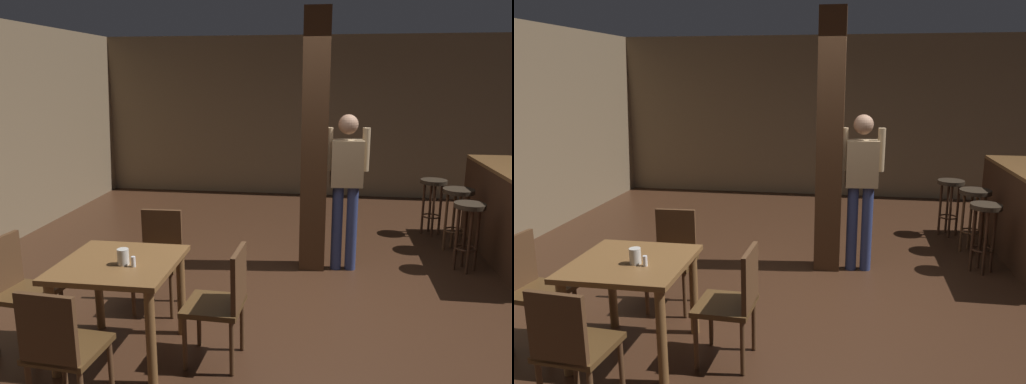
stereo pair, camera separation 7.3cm
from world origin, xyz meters
The scene contains 15 objects.
ground_plane centered at (0.00, 0.00, 0.00)m, with size 10.80×10.80×0.00m, color #382114.
wall_back centered at (0.00, 4.50, 1.40)m, with size 8.00×0.10×2.80m, color #756047.
pillar centered at (-0.06, 0.90, 1.40)m, with size 0.28×0.28×2.80m, color #422816.
dining_table centered at (-1.45, -1.15, 0.62)m, with size 0.86×0.86×0.76m.
chair_south centered at (-1.49, -1.93, 0.51)m, with size 0.45×0.45×0.89m.
chair_west centered at (-2.30, -1.14, 0.51)m, with size 0.46×0.46×0.89m.
chair_east centered at (-0.65, -1.14, 0.51)m, with size 0.44×0.44×0.89m.
chair_north centered at (-1.44, -0.29, 0.51)m, with size 0.43×0.43×0.89m.
napkin_cup centered at (-1.38, -1.20, 0.82)m, with size 0.09×0.09×0.12m, color beige.
salt_shaker centered at (-1.29, -1.24, 0.80)m, with size 0.03×0.03×0.08m, color silver.
standing_person centered at (0.28, 0.87, 1.00)m, with size 0.47×0.23×1.72m.
bar_counter centered at (2.14, 1.43, 0.55)m, with size 0.56×2.32×1.07m.
bar_stool_near centered at (1.62, 1.02, 0.57)m, with size 0.33×0.33×0.77m.
bar_stool_mid centered at (1.65, 1.66, 0.59)m, with size 0.37×0.37×0.79m.
bar_stool_far centered at (1.49, 2.31, 0.57)m, with size 0.34×0.34×0.76m.
Camera 2 is at (0.15, -4.46, 2.11)m, focal length 35.00 mm.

